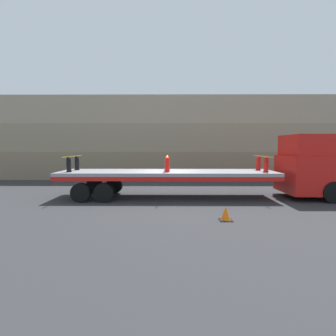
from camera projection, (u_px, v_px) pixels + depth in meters
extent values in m
plane|color=#2D2D30|center=(167.00, 197.00, 13.40)|extent=(120.00, 120.00, 0.00)
cube|color=#84755B|center=(168.00, 165.00, 21.58)|extent=(60.00, 3.00, 2.18)
cube|color=gray|center=(168.00, 138.00, 21.54)|extent=(60.00, 3.00, 2.18)
cube|color=tan|center=(168.00, 112.00, 21.51)|extent=(60.00, 3.00, 2.18)
cube|color=red|center=(310.00, 174.00, 13.24)|extent=(2.62, 2.59, 1.88)
cube|color=red|center=(306.00, 145.00, 13.12)|extent=(1.83, 2.38, 1.03)
cube|color=black|center=(324.00, 167.00, 13.21)|extent=(1.05, 2.28, 1.05)
cylinder|color=black|center=(333.00, 192.00, 12.08)|extent=(1.00, 0.28, 1.00)
cylinder|color=black|center=(306.00, 184.00, 14.53)|extent=(1.00, 0.28, 1.00)
cube|color=gray|center=(167.00, 173.00, 13.29)|extent=(10.79, 2.52, 0.16)
cube|color=red|center=(167.00, 179.00, 12.09)|extent=(10.79, 0.08, 0.20)
cube|color=red|center=(168.00, 174.00, 14.52)|extent=(10.79, 0.08, 0.20)
cylinder|color=black|center=(104.00, 193.00, 12.23)|extent=(0.90, 0.30, 0.90)
cylinder|color=black|center=(114.00, 185.00, 14.54)|extent=(0.90, 0.30, 0.90)
cylinder|color=black|center=(81.00, 193.00, 12.24)|extent=(0.90, 0.30, 0.90)
cylinder|color=black|center=(95.00, 185.00, 14.54)|extent=(0.90, 0.30, 0.90)
cylinder|color=black|center=(69.00, 172.00, 12.77)|extent=(0.28, 0.28, 0.03)
cylinder|color=black|center=(69.00, 166.00, 12.74)|extent=(0.22, 0.22, 0.59)
sphere|color=black|center=(69.00, 159.00, 12.72)|extent=(0.21, 0.21, 0.21)
cylinder|color=black|center=(68.00, 165.00, 12.58)|extent=(0.10, 0.10, 0.10)
cylinder|color=black|center=(70.00, 164.00, 12.90)|extent=(0.10, 0.10, 0.10)
cylinder|color=black|center=(77.00, 170.00, 13.87)|extent=(0.28, 0.28, 0.03)
cylinder|color=black|center=(77.00, 164.00, 13.85)|extent=(0.22, 0.22, 0.59)
sphere|color=black|center=(77.00, 158.00, 13.82)|extent=(0.21, 0.21, 0.21)
cylinder|color=black|center=(76.00, 163.00, 13.68)|extent=(0.10, 0.10, 0.10)
cylinder|color=black|center=(78.00, 163.00, 14.00)|extent=(0.10, 0.10, 0.10)
cylinder|color=red|center=(167.00, 172.00, 12.73)|extent=(0.28, 0.28, 0.03)
cylinder|color=red|center=(167.00, 166.00, 12.71)|extent=(0.22, 0.22, 0.59)
sphere|color=red|center=(167.00, 159.00, 12.68)|extent=(0.21, 0.21, 0.21)
cylinder|color=red|center=(167.00, 165.00, 12.54)|extent=(0.10, 0.10, 0.10)
cylinder|color=red|center=(167.00, 164.00, 12.87)|extent=(0.10, 0.10, 0.10)
cylinder|color=red|center=(167.00, 170.00, 13.84)|extent=(0.28, 0.28, 0.03)
cylinder|color=red|center=(167.00, 164.00, 13.81)|extent=(0.22, 0.22, 0.59)
sphere|color=red|center=(167.00, 158.00, 13.78)|extent=(0.21, 0.21, 0.21)
cylinder|color=red|center=(167.00, 163.00, 13.64)|extent=(0.10, 0.10, 0.10)
cylinder|color=red|center=(167.00, 163.00, 13.97)|extent=(0.10, 0.10, 0.10)
cylinder|color=red|center=(266.00, 172.00, 12.70)|extent=(0.28, 0.28, 0.03)
cylinder|color=red|center=(266.00, 166.00, 12.67)|extent=(0.22, 0.22, 0.59)
sphere|color=red|center=(266.00, 159.00, 12.65)|extent=(0.21, 0.21, 0.21)
cylinder|color=red|center=(267.00, 165.00, 12.51)|extent=(0.10, 0.10, 0.10)
cylinder|color=red|center=(265.00, 164.00, 12.83)|extent=(0.10, 0.10, 0.10)
cylinder|color=red|center=(258.00, 170.00, 13.80)|extent=(0.28, 0.28, 0.03)
cylinder|color=red|center=(258.00, 164.00, 13.78)|extent=(0.22, 0.22, 0.59)
sphere|color=red|center=(259.00, 158.00, 13.75)|extent=(0.21, 0.21, 0.21)
cylinder|color=red|center=(259.00, 163.00, 13.61)|extent=(0.10, 0.10, 0.10)
cylinder|color=red|center=(257.00, 163.00, 13.93)|extent=(0.10, 0.10, 0.10)
cube|color=yellow|center=(73.00, 156.00, 13.26)|extent=(0.05, 2.72, 0.01)
cube|color=yellow|center=(167.00, 156.00, 13.22)|extent=(0.05, 2.72, 0.01)
cube|color=yellow|center=(262.00, 156.00, 13.19)|extent=(0.05, 2.72, 0.01)
cube|color=black|center=(226.00, 220.00, 9.27)|extent=(0.46, 0.46, 0.03)
cone|color=orange|center=(226.00, 213.00, 9.25)|extent=(0.35, 0.35, 0.48)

